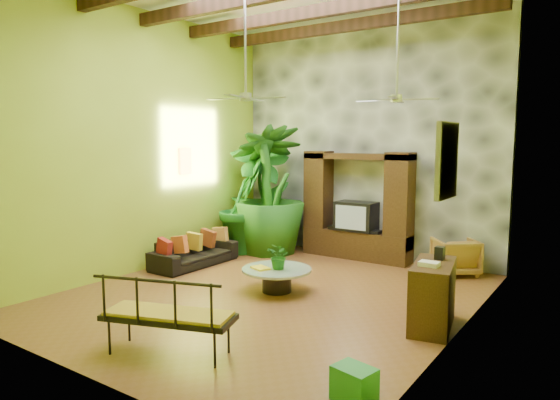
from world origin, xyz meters
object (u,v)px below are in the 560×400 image
Objects in this scene: tall_plant_b at (243,205)px; tall_plant_c at (269,190)px; wicker_armchair at (455,256)px; coffee_table at (277,277)px; tall_plant_a at (261,194)px; ceiling_fan_front at (246,84)px; iron_bench at (164,312)px; side_console at (433,295)px; sofa at (194,252)px; entertainment_center at (357,214)px; ceiling_fan_back at (397,86)px; green_bin at (354,384)px.

tall_plant_c is at bearing 26.06° from tall_plant_b.
coffee_table is at bearing 14.24° from wicker_armchair.
tall_plant_a is at bearing 154.52° from tall_plant_c.
ceiling_fan_front reaches higher than tall_plant_a.
ceiling_fan_front is 3.69m from iron_bench.
side_console is at bearing -23.22° from tall_plant_b.
wicker_armchair is at bearing 53.09° from iron_bench.
sofa is 0.73× the size of tall_plant_a.
side_console is (2.65, -3.09, -0.52)m from entertainment_center.
entertainment_center is 1.29× the size of ceiling_fan_front.
tall_plant_c is 2.57× the size of side_console.
entertainment_center is 1.29× the size of ceiling_fan_back.
sofa is at bearing -107.83° from tall_plant_c.
sofa is at bearing 110.44° from iron_bench.
iron_bench is at bearing 33.97° from wicker_armchair.
ceiling_fan_back is 2.45× the size of wicker_armchair.
side_console is 2.38m from green_bin.
ceiling_fan_front is 4.71m from green_bin.
side_console is at bearing -28.21° from tall_plant_a.
ceiling_fan_front reaches higher than sofa.
iron_bench is 1.49× the size of side_console.
entertainment_center is at bearing -44.78° from sofa.
side_console is (4.86, -2.61, -0.86)m from tall_plant_a.
iron_bench is at bearing -108.04° from ceiling_fan_back.
iron_bench is at bearing -60.66° from tall_plant_b.
coffee_table is (-2.16, -2.83, -0.09)m from wicker_armchair.
side_console is (1.05, -1.15, -2.95)m from ceiling_fan_back.
green_bin is (1.05, -3.52, -3.23)m from ceiling_fan_back.
tall_plant_c reaches higher than coffee_table.
wicker_armchair is 5.35m from green_bin.
green_bin is (0.00, -2.37, -0.28)m from side_console.
ceiling_fan_front is at bearing -107.64° from coffee_table.
coffee_table is at bearing 72.36° from ceiling_fan_front.
ceiling_fan_front reaches higher than iron_bench.
tall_plant_a is 7.04m from green_bin.
sofa is 4.87× the size of green_bin.
wicker_armchair is 0.46× the size of iron_bench.
ceiling_fan_back is 4.73m from tall_plant_b.
ceiling_fan_back is 4.89m from green_bin.
entertainment_center is at bearing 119.60° from side_console.
sofa is at bearing -91.18° from tall_plant_b.
entertainment_center reaches higher than sofa.
tall_plant_c reaches higher than tall_plant_a.
coffee_table is 3.65m from green_bin.
side_console is at bearing -47.58° from ceiling_fan_back.
ceiling_fan_back is 0.71× the size of tall_plant_a.
wicker_armchair is 5.94m from iron_bench.
iron_bench is (2.55, -5.31, -0.77)m from tall_plant_a.
tall_plant_c reaches higher than side_console.
tall_plant_b is at bearing -112.68° from tall_plant_a.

